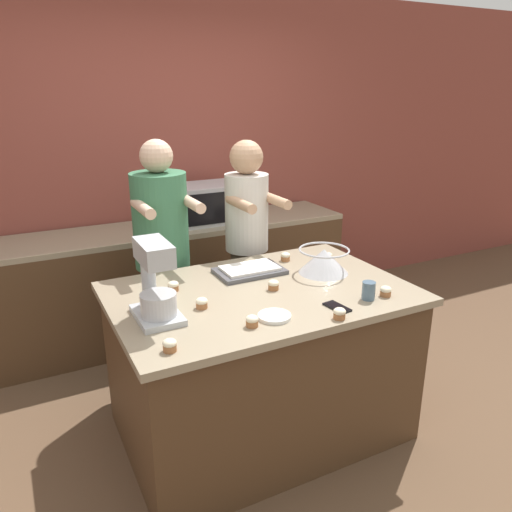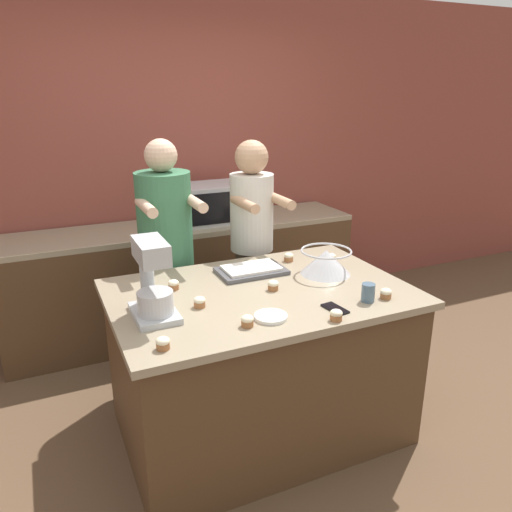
{
  "view_description": "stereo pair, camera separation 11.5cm",
  "coord_description": "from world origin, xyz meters",
  "px_view_note": "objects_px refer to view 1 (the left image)",
  "views": [
    {
      "loc": [
        -1.16,
        -2.22,
        1.94
      ],
      "look_at": [
        0.0,
        0.05,
        1.07
      ],
      "focal_mm": 35.0,
      "sensor_mm": 36.0,
      "label": 1
    },
    {
      "loc": [
        -1.06,
        -2.27,
        1.94
      ],
      "look_at": [
        0.0,
        0.05,
        1.07
      ],
      "focal_mm": 35.0,
      "sensor_mm": 36.0,
      "label": 2
    }
  ],
  "objects_px": {
    "baking_tray": "(250,270)",
    "cupcake_1": "(328,257)",
    "cupcake_6": "(173,286)",
    "cupcake_8": "(386,291)",
    "stand_mixer": "(155,285)",
    "drinking_glass": "(369,291)",
    "cell_phone": "(337,307)",
    "cupcake_2": "(339,313)",
    "cupcake_7": "(202,303)",
    "cupcake_4": "(252,321)",
    "small_plate": "(274,316)",
    "cupcake_3": "(170,345)",
    "microwave_oven": "(203,204)",
    "cupcake_5": "(285,257)",
    "mixing_bowl": "(324,260)",
    "person_left": "(163,263)",
    "person_right": "(247,249)"
  },
  "relations": [
    {
      "from": "stand_mixer",
      "to": "cupcake_1",
      "type": "bearing_deg",
      "value": 14.77
    },
    {
      "from": "cell_phone",
      "to": "cupcake_4",
      "type": "xyz_separation_m",
      "value": [
        -0.47,
        0.01,
        0.02
      ]
    },
    {
      "from": "cupcake_6",
      "to": "cupcake_8",
      "type": "xyz_separation_m",
      "value": [
        0.97,
        -0.58,
        0.0
      ]
    },
    {
      "from": "stand_mixer",
      "to": "small_plate",
      "type": "relative_size",
      "value": 2.4
    },
    {
      "from": "drinking_glass",
      "to": "cupcake_4",
      "type": "bearing_deg",
      "value": -179.62
    },
    {
      "from": "stand_mixer",
      "to": "drinking_glass",
      "type": "distance_m",
      "value": 1.08
    },
    {
      "from": "baking_tray",
      "to": "cupcake_8",
      "type": "relative_size",
      "value": 6.56
    },
    {
      "from": "cell_phone",
      "to": "cupcake_1",
      "type": "bearing_deg",
      "value": 59.0
    },
    {
      "from": "small_plate",
      "to": "cupcake_3",
      "type": "xyz_separation_m",
      "value": [
        -0.54,
        -0.08,
        0.02
      ]
    },
    {
      "from": "mixing_bowl",
      "to": "drinking_glass",
      "type": "distance_m",
      "value": 0.43
    },
    {
      "from": "small_plate",
      "to": "cupcake_7",
      "type": "relative_size",
      "value": 2.67
    },
    {
      "from": "person_right",
      "to": "cupcake_3",
      "type": "height_order",
      "value": "person_right"
    },
    {
      "from": "person_right",
      "to": "drinking_glass",
      "type": "bearing_deg",
      "value": -82.14
    },
    {
      "from": "drinking_glass",
      "to": "cell_phone",
      "type": "bearing_deg",
      "value": -175.0
    },
    {
      "from": "small_plate",
      "to": "cupcake_7",
      "type": "xyz_separation_m",
      "value": [
        -0.27,
        0.26,
        0.02
      ]
    },
    {
      "from": "cell_phone",
      "to": "drinking_glass",
      "type": "height_order",
      "value": "drinking_glass"
    },
    {
      "from": "small_plate",
      "to": "person_left",
      "type": "bearing_deg",
      "value": 101.15
    },
    {
      "from": "microwave_oven",
      "to": "cupcake_3",
      "type": "xyz_separation_m",
      "value": [
        -0.88,
        -1.86,
        -0.13
      ]
    },
    {
      "from": "cupcake_3",
      "to": "cupcake_5",
      "type": "relative_size",
      "value": 1.0
    },
    {
      "from": "person_right",
      "to": "small_plate",
      "type": "distance_m",
      "value": 1.16
    },
    {
      "from": "person_left",
      "to": "cupcake_2",
      "type": "height_order",
      "value": "person_left"
    },
    {
      "from": "small_plate",
      "to": "cupcake_3",
      "type": "height_order",
      "value": "cupcake_3"
    },
    {
      "from": "cupcake_8",
      "to": "microwave_oven",
      "type": "bearing_deg",
      "value": 99.82
    },
    {
      "from": "cupcake_8",
      "to": "cupcake_3",
      "type": "bearing_deg",
      "value": -178.04
    },
    {
      "from": "baking_tray",
      "to": "microwave_oven",
      "type": "bearing_deg",
      "value": 81.81
    },
    {
      "from": "cupcake_8",
      "to": "cupcake_7",
      "type": "bearing_deg",
      "value": 161.98
    },
    {
      "from": "cupcake_3",
      "to": "person_right",
      "type": "bearing_deg",
      "value": 51.41
    },
    {
      "from": "person_left",
      "to": "baking_tray",
      "type": "height_order",
      "value": "person_left"
    },
    {
      "from": "microwave_oven",
      "to": "drinking_glass",
      "type": "xyz_separation_m",
      "value": [
        0.21,
        -1.81,
        -0.11
      ]
    },
    {
      "from": "microwave_oven",
      "to": "cupcake_5",
      "type": "distance_m",
      "value": 1.11
    },
    {
      "from": "cupcake_1",
      "to": "cupcake_2",
      "type": "height_order",
      "value": "same"
    },
    {
      "from": "microwave_oven",
      "to": "drinking_glass",
      "type": "distance_m",
      "value": 1.83
    },
    {
      "from": "cell_phone",
      "to": "cupcake_6",
      "type": "height_order",
      "value": "cupcake_6"
    },
    {
      "from": "cupcake_2",
      "to": "cupcake_7",
      "type": "distance_m",
      "value": 0.68
    },
    {
      "from": "cupcake_2",
      "to": "cupcake_7",
      "type": "bearing_deg",
      "value": 142.73
    },
    {
      "from": "cupcake_2",
      "to": "cupcake_6",
      "type": "height_order",
      "value": "same"
    },
    {
      "from": "person_right",
      "to": "cell_phone",
      "type": "xyz_separation_m",
      "value": [
        -0.06,
        -1.13,
        0.03
      ]
    },
    {
      "from": "cell_phone",
      "to": "cupcake_7",
      "type": "distance_m",
      "value": 0.68
    },
    {
      "from": "cupcake_3",
      "to": "cupcake_6",
      "type": "relative_size",
      "value": 1.0
    },
    {
      "from": "cupcake_4",
      "to": "cupcake_5",
      "type": "bearing_deg",
      "value": 50.32
    },
    {
      "from": "person_right",
      "to": "baking_tray",
      "type": "distance_m",
      "value": 0.54
    },
    {
      "from": "baking_tray",
      "to": "cupcake_1",
      "type": "bearing_deg",
      "value": -2.88
    },
    {
      "from": "drinking_glass",
      "to": "cupcake_1",
      "type": "xyz_separation_m",
      "value": [
        0.16,
        0.6,
        -0.02
      ]
    },
    {
      "from": "baking_tray",
      "to": "drinking_glass",
      "type": "distance_m",
      "value": 0.73
    },
    {
      "from": "cupcake_4",
      "to": "cupcake_8",
      "type": "distance_m",
      "value": 0.78
    },
    {
      "from": "drinking_glass",
      "to": "small_plate",
      "type": "distance_m",
      "value": 0.54
    },
    {
      "from": "cupcake_2",
      "to": "cupcake_4",
      "type": "distance_m",
      "value": 0.42
    },
    {
      "from": "cupcake_1",
      "to": "cupcake_6",
      "type": "bearing_deg",
      "value": -178.46
    },
    {
      "from": "small_plate",
      "to": "cupcake_6",
      "type": "relative_size",
      "value": 2.67
    },
    {
      "from": "cell_phone",
      "to": "mixing_bowl",
      "type": "bearing_deg",
      "value": 63.51
    }
  ]
}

